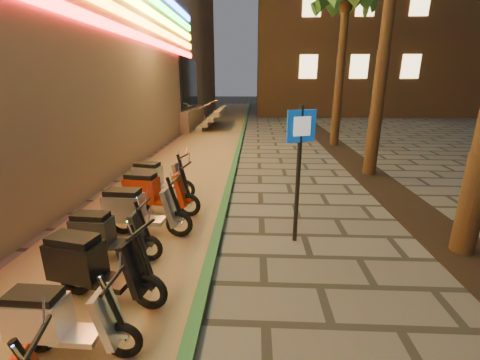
# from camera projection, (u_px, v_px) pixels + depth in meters

# --- Properties ---
(ground) EXTENTS (120.00, 120.00, 0.00)m
(ground) POSITION_uv_depth(u_px,v_px,m) (266.00, 324.00, 4.08)
(ground) COLOR #474442
(ground) RESTS_ON ground
(parking_strip) EXTENTS (3.40, 60.00, 0.01)m
(parking_strip) POSITION_uv_depth(u_px,v_px,m) (198.00, 153.00, 13.73)
(parking_strip) COLOR #8C7251
(parking_strip) RESTS_ON ground
(green_curb) EXTENTS (0.18, 60.00, 0.10)m
(green_curb) POSITION_uv_depth(u_px,v_px,m) (238.00, 152.00, 13.64)
(green_curb) COLOR #235D31
(green_curb) RESTS_ON ground
(planting_strip) EXTENTS (1.20, 40.00, 0.02)m
(planting_strip) POSITION_uv_depth(u_px,v_px,m) (393.00, 194.00, 8.68)
(planting_strip) COLOR black
(planting_strip) RESTS_ON ground
(palm_d) EXTENTS (2.97, 3.02, 7.16)m
(palm_d) POSITION_uv_depth(u_px,v_px,m) (346.00, 7.00, 13.59)
(palm_d) COLOR #472D19
(palm_d) RESTS_ON ground
(pedestrian_sign) EXTENTS (0.53, 0.26, 2.57)m
(pedestrian_sign) POSITION_uv_depth(u_px,v_px,m) (299.00, 157.00, 5.72)
(pedestrian_sign) COLOR black
(pedestrian_sign) RESTS_ON ground
(scooter_4) EXTENTS (1.48, 0.52, 1.05)m
(scooter_4) POSITION_uv_depth(u_px,v_px,m) (58.00, 320.00, 3.51)
(scooter_4) COLOR black
(scooter_4) RESTS_ON ground
(scooter_5) EXTENTS (1.76, 0.80, 1.24)m
(scooter_5) POSITION_uv_depth(u_px,v_px,m) (93.00, 265.00, 4.41)
(scooter_5) COLOR black
(scooter_5) RESTS_ON ground
(scooter_6) EXTENTS (1.55, 0.54, 1.09)m
(scooter_6) POSITION_uv_depth(u_px,v_px,m) (106.00, 234.00, 5.45)
(scooter_6) COLOR black
(scooter_6) RESTS_ON ground
(scooter_7) EXTENTS (1.75, 0.61, 1.23)m
(scooter_7) POSITION_uv_depth(u_px,v_px,m) (137.00, 210.00, 6.29)
(scooter_7) COLOR black
(scooter_7) RESTS_ON ground
(scooter_8) EXTENTS (1.78, 0.70, 1.25)m
(scooter_8) POSITION_uv_depth(u_px,v_px,m) (153.00, 192.00, 7.30)
(scooter_8) COLOR black
(scooter_8) RESTS_ON ground
(scooter_9) EXTENTS (1.69, 0.76, 1.19)m
(scooter_9) POSITION_uv_depth(u_px,v_px,m) (157.00, 178.00, 8.42)
(scooter_9) COLOR black
(scooter_9) RESTS_ON ground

